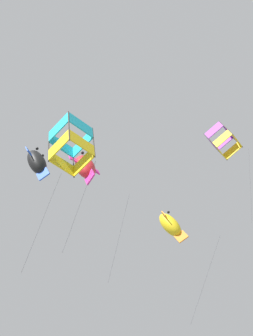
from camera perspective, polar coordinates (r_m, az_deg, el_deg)
The scene contains 5 objects.
kite_box_mid_left at distance 37.29m, azimuth 9.31°, elevation 2.64°, with size 2.21×1.67×9.17m.
kite_fish_far_centre at distance 26.64m, azimuth -8.64°, elevation 0.53°, with size 1.95×1.54×7.74m.
kite_box_highest at distance 24.39m, azimuth -5.37°, elevation 2.30°, with size 1.83×1.59×7.64m.
kite_fish_near_right at distance 29.40m, azimuth -4.00°, elevation 0.10°, with size 3.44×2.80×9.73m.
kite_fish_near_left at distance 31.45m, azimuth 4.26°, elevation -5.52°, with size 3.11×2.64×8.31m.
Camera 1 is at (-10.19, 16.72, 5.28)m, focal length 63.09 mm.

